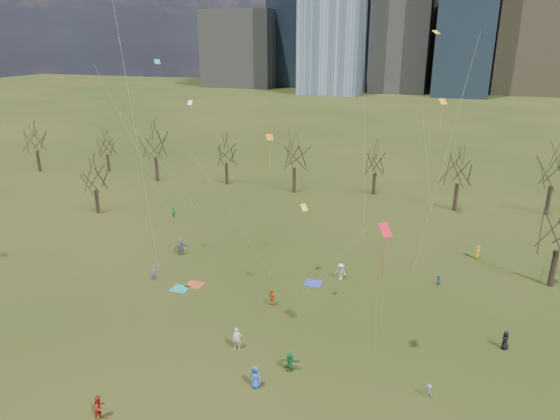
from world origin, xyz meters
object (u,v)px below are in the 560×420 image
(blanket_teal, at_px, (180,289))
(person_1, at_px, (237,339))
(person_4, at_px, (272,298))
(blanket_navy, at_px, (313,283))
(blanket_crimson, at_px, (195,285))
(person_0, at_px, (255,377))
(person_2, at_px, (100,408))

(blanket_teal, xyz_separation_m, person_1, (9.20, -7.37, 0.91))
(blanket_teal, height_order, person_4, person_4)
(blanket_teal, bearing_deg, person_1, -38.69)
(blanket_navy, bearing_deg, blanket_crimson, -159.93)
(person_0, xyz_separation_m, person_4, (-2.63, 10.99, -0.07))
(blanket_teal, distance_m, blanket_crimson, 1.57)
(blanket_crimson, xyz_separation_m, person_0, (11.22, -12.36, 0.84))
(blanket_teal, xyz_separation_m, person_0, (12.20, -11.14, 0.84))
(blanket_crimson, distance_m, person_2, 18.58)
(person_0, relative_size, person_4, 1.10)
(person_0, height_order, person_1, person_1)
(person_1, xyz_separation_m, person_4, (0.36, 7.22, -0.15))
(person_1, relative_size, person_4, 1.19)
(person_0, distance_m, person_1, 4.82)
(blanket_teal, relative_size, person_1, 0.86)
(blanket_navy, bearing_deg, blanket_teal, -156.36)
(blanket_teal, distance_m, person_1, 11.82)
(blanket_navy, height_order, person_1, person_1)
(person_4, bearing_deg, blanket_crimson, 14.25)
(blanket_crimson, bearing_deg, blanket_teal, -128.57)
(blanket_crimson, distance_m, person_0, 16.72)
(blanket_navy, relative_size, person_0, 0.94)
(blanket_navy, xyz_separation_m, person_1, (-2.79, -12.62, 0.91))
(person_1, height_order, person_2, person_1)
(blanket_navy, height_order, person_2, person_2)
(person_4, bearing_deg, blanket_navy, -90.85)
(person_0, xyz_separation_m, person_1, (-3.00, 3.77, 0.07))
(blanket_teal, xyz_separation_m, person_4, (9.56, -0.15, 0.77))
(blanket_crimson, height_order, person_1, person_1)
(person_4, bearing_deg, person_0, 126.82)
(blanket_teal, height_order, person_1, person_1)
(person_1, distance_m, person_4, 7.23)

